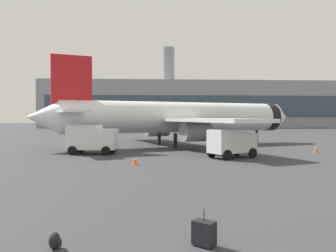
{
  "coord_description": "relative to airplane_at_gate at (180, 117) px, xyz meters",
  "views": [
    {
      "loc": [
        -0.01,
        -5.28,
        3.78
      ],
      "look_at": [
        1.76,
        22.81,
        3.0
      ],
      "focal_mm": 36.77,
      "sensor_mm": 36.0,
      "label": 1
    }
  ],
  "objects": [
    {
      "name": "airplane_at_gate",
      "position": [
        0.0,
        0.0,
        0.0
      ],
      "size": [
        34.45,
        31.56,
        10.5
      ],
      "color": "white",
      "rests_on": "ground"
    },
    {
      "name": "service_truck",
      "position": [
        -9.64,
        -8.4,
        -2.05
      ],
      "size": [
        5.09,
        3.18,
        2.9
      ],
      "color": "white",
      "rests_on": "ground"
    },
    {
      "name": "cargo_van",
      "position": [
        3.57,
        -12.41,
        -2.21
      ],
      "size": [
        4.82,
        3.95,
        2.6
      ],
      "color": "white",
      "rests_on": "ground"
    },
    {
      "name": "safety_cone_near",
      "position": [
        13.52,
        -8.41,
        -3.28
      ],
      "size": [
        0.44,
        0.44,
        0.76
      ],
      "color": "#F2590C",
      "rests_on": "ground"
    },
    {
      "name": "safety_cone_mid",
      "position": [
        -5.07,
        -16.32,
        -3.29
      ],
      "size": [
        0.44,
        0.44,
        0.74
      ],
      "color": "#F2590C",
      "rests_on": "ground"
    },
    {
      "name": "safety_cone_far",
      "position": [
        4.57,
        5.65,
        -3.34
      ],
      "size": [
        0.44,
        0.44,
        0.64
      ],
      "color": "#F2590C",
      "rests_on": "ground"
    },
    {
      "name": "rolling_suitcase",
      "position": [
        -2.52,
        -33.39,
        -3.27
      ],
      "size": [
        0.74,
        0.72,
        1.1
      ],
      "color": "black",
      "rests_on": "ground"
    },
    {
      "name": "traveller_backpack",
      "position": [
        -6.8,
        -33.34,
        -3.42
      ],
      "size": [
        0.36,
        0.4,
        0.48
      ],
      "color": "black",
      "rests_on": "ground"
    },
    {
      "name": "terminal_building",
      "position": [
        14.11,
        77.26,
        4.38
      ],
      "size": [
        106.91,
        17.58,
        27.87
      ],
      "color": "gray",
      "rests_on": "ground"
    }
  ]
}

